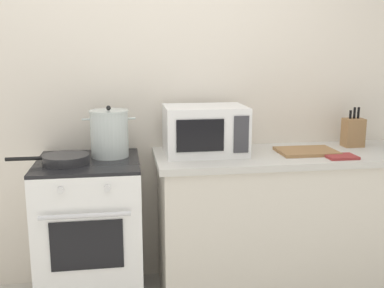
{
  "coord_description": "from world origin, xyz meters",
  "views": [
    {
      "loc": [
        -0.13,
        -2.06,
        1.56
      ],
      "look_at": [
        0.27,
        0.6,
        1.0
      ],
      "focal_mm": 42.54,
      "sensor_mm": 36.0,
      "label": 1
    }
  ],
  "objects": [
    {
      "name": "back_wall",
      "position": [
        0.3,
        0.97,
        1.25
      ],
      "size": [
        4.4,
        0.1,
        2.5
      ],
      "primitive_type": "cube",
      "color": "silver",
      "rests_on": "ground_plane"
    },
    {
      "name": "stove",
      "position": [
        -0.35,
        0.6,
        0.46
      ],
      "size": [
        0.6,
        0.64,
        0.92
      ],
      "color": "white",
      "rests_on": "ground_plane"
    },
    {
      "name": "cutting_board",
      "position": [
        1.0,
        0.6,
        0.93
      ],
      "size": [
        0.36,
        0.26,
        0.02
      ],
      "primitive_type": "cube",
      "color": "#997047",
      "rests_on": "countertop_right"
    },
    {
      "name": "countertop_right",
      "position": [
        0.9,
        0.62,
        0.9
      ],
      "size": [
        1.7,
        0.6,
        0.04
      ],
      "primitive_type": "cube",
      "color": "beige",
      "rests_on": "lower_cabinet_right"
    },
    {
      "name": "knife_block",
      "position": [
        1.39,
        0.74,
        1.02
      ],
      "size": [
        0.13,
        0.1,
        0.26
      ],
      "color": "#997047",
      "rests_on": "countertop_right"
    },
    {
      "name": "frying_pan",
      "position": [
        -0.47,
        0.55,
        0.95
      ],
      "size": [
        0.46,
        0.26,
        0.05
      ],
      "color": "#28282B",
      "rests_on": "stove"
    },
    {
      "name": "stock_pot",
      "position": [
        -0.22,
        0.69,
        1.06
      ],
      "size": [
        0.32,
        0.23,
        0.31
      ],
      "color": "silver",
      "rests_on": "stove"
    },
    {
      "name": "lower_cabinet_right",
      "position": [
        0.9,
        0.62,
        0.44
      ],
      "size": [
        1.64,
        0.56,
        0.88
      ],
      "primitive_type": "cube",
      "color": "beige",
      "rests_on": "ground_plane"
    },
    {
      "name": "oven_mitt",
      "position": [
        1.16,
        0.44,
        0.93
      ],
      "size": [
        0.18,
        0.14,
        0.02
      ],
      "primitive_type": "cube",
      "color": "#993333",
      "rests_on": "countertop_right"
    },
    {
      "name": "microwave",
      "position": [
        0.36,
        0.68,
        1.07
      ],
      "size": [
        0.5,
        0.37,
        0.3
      ],
      "color": "white",
      "rests_on": "countertop_right"
    }
  ]
}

